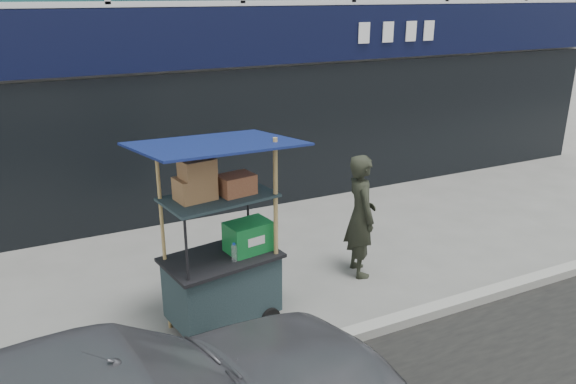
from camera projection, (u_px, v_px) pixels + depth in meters
ground at (376, 320)px, 6.45m from camera, size 80.00×80.00×0.00m
curb at (387, 325)px, 6.26m from camera, size 80.00×0.18×0.12m
vendor_cart at (223, 262)px, 6.13m from camera, size 1.80×1.39×2.21m
vendor_man at (361, 216)px, 7.29m from camera, size 0.52×0.67×1.64m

